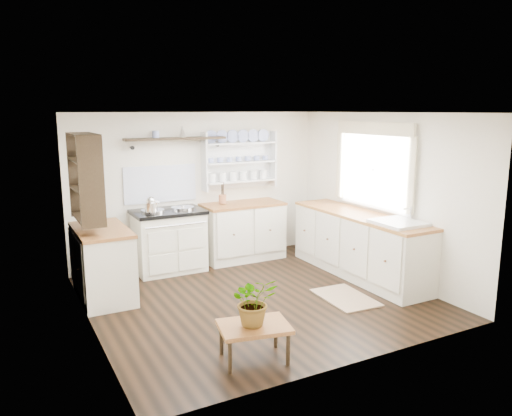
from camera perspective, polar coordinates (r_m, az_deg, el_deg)
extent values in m
cube|color=black|center=(6.41, 0.09, -10.18)|extent=(4.00, 3.80, 0.01)
cube|color=silver|center=(7.79, -6.49, 2.35)|extent=(4.00, 0.02, 2.30)
cube|color=silver|center=(7.23, 14.23, 1.40)|extent=(0.02, 3.80, 2.30)
cube|color=silver|center=(5.46, -18.77, -1.95)|extent=(0.02, 3.80, 2.30)
cube|color=white|center=(5.97, 0.10, 10.85)|extent=(4.00, 3.80, 0.01)
cube|color=white|center=(7.27, 13.33, 4.28)|extent=(0.04, 1.40, 1.00)
cube|color=white|center=(7.25, 13.21, 4.27)|extent=(0.02, 1.50, 1.10)
cube|color=beige|center=(7.20, 13.30, 8.85)|extent=(0.04, 1.55, 0.18)
cube|color=white|center=(7.43, -9.91, -3.87)|extent=(0.97, 0.63, 0.86)
cube|color=black|center=(7.33, -10.03, -0.44)|extent=(1.01, 0.67, 0.05)
cylinder|color=silver|center=(7.25, -11.72, -0.30)|extent=(0.33, 0.33, 0.03)
cylinder|color=silver|center=(7.39, -8.39, 0.02)|extent=(0.33, 0.33, 0.03)
cylinder|color=silver|center=(7.02, -9.09, -1.94)|extent=(0.88, 0.02, 0.02)
cube|color=beige|center=(7.90, -1.52, -2.71)|extent=(1.25, 0.60, 0.88)
cube|color=brown|center=(7.81, -1.54, 0.42)|extent=(1.27, 0.63, 0.04)
cube|color=beige|center=(7.26, 11.67, -4.19)|extent=(0.60, 2.40, 0.88)
cube|color=brown|center=(7.16, 11.81, -0.79)|extent=(0.62, 2.43, 0.04)
cube|color=white|center=(6.63, 15.91, -2.63)|extent=(0.55, 0.60, 0.28)
cylinder|color=silver|center=(6.73, 17.23, -0.77)|extent=(0.02, 0.02, 0.22)
cube|color=beige|center=(6.55, -17.09, -6.15)|extent=(0.60, 1.10, 0.88)
cube|color=brown|center=(6.43, -17.31, -2.40)|extent=(0.62, 1.13, 0.04)
cube|color=white|center=(7.98, -2.14, 5.52)|extent=(1.20, 0.03, 0.90)
cube|color=white|center=(7.90, -1.86, 5.46)|extent=(1.20, 0.22, 0.02)
cylinder|color=navy|center=(7.89, -1.90, 7.42)|extent=(0.20, 0.02, 0.20)
cube|color=black|center=(7.45, -9.14, 7.84)|extent=(1.50, 0.24, 0.04)
cone|color=black|center=(7.34, -14.13, 6.74)|extent=(0.06, 0.20, 0.06)
cone|color=black|center=(7.76, -4.71, 7.25)|extent=(0.06, 0.20, 0.06)
cube|color=black|center=(6.29, -18.92, 3.41)|extent=(0.28, 0.80, 1.05)
cylinder|color=#A8643D|center=(7.73, -3.86, 1.03)|extent=(0.12, 0.12, 0.13)
cube|color=brown|center=(4.81, -0.22, -13.40)|extent=(0.74, 0.59, 0.04)
cylinder|color=black|center=(4.66, -3.00, -16.65)|extent=(0.04, 0.04, 0.31)
cylinder|color=black|center=(4.98, -3.97, -14.75)|extent=(0.04, 0.04, 0.31)
cylinder|color=black|center=(4.80, 3.69, -15.80)|extent=(0.04, 0.04, 0.31)
cylinder|color=black|center=(5.11, 2.28, -14.03)|extent=(0.04, 0.04, 0.31)
imported|color=#3F7233|center=(4.71, -0.22, -10.55)|extent=(0.49, 0.45, 0.47)
cube|color=#846C4D|center=(6.48, 10.19, -10.04)|extent=(0.60, 0.88, 0.02)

